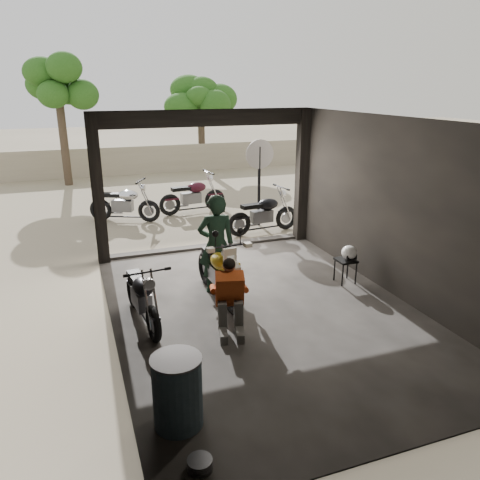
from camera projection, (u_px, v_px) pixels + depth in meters
ground at (264, 312)px, 8.02m from camera, size 80.00×80.00×0.00m
garage at (253, 232)px, 8.11m from camera, size 7.00×7.13×3.20m
boundary_wall at (140, 160)px, 20.33m from camera, size 18.00×0.30×1.20m
tree_left at (56, 77)px, 16.95m from camera, size 2.20×2.20×5.60m
tree_right at (200, 88)px, 20.30m from camera, size 2.20×2.20×5.00m
main_bike at (218, 267)px, 8.35m from camera, size 0.83×1.84×1.20m
left_bike at (142, 292)px, 7.48m from camera, size 0.83×1.67×1.09m
outside_bike_a at (124, 201)px, 13.15m from camera, size 1.92×1.43×1.20m
outside_bike_b at (193, 193)px, 14.03m from camera, size 1.89×0.95×1.23m
outside_bike_c at (264, 211)px, 12.12m from camera, size 1.84×0.92×1.20m
rider at (216, 245)px, 8.52m from camera, size 0.72×0.52×1.86m
mechanic at (230, 300)px, 7.15m from camera, size 0.76×0.91×1.14m
stool at (346, 263)px, 9.05m from camera, size 0.36×0.36×0.50m
helmet at (349, 253)px, 8.98m from camera, size 0.30×0.32×0.28m
oil_drum at (177, 393)px, 5.21m from camera, size 0.61×0.61×0.87m
sign_post at (259, 168)px, 12.47m from camera, size 0.78×0.08×2.35m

